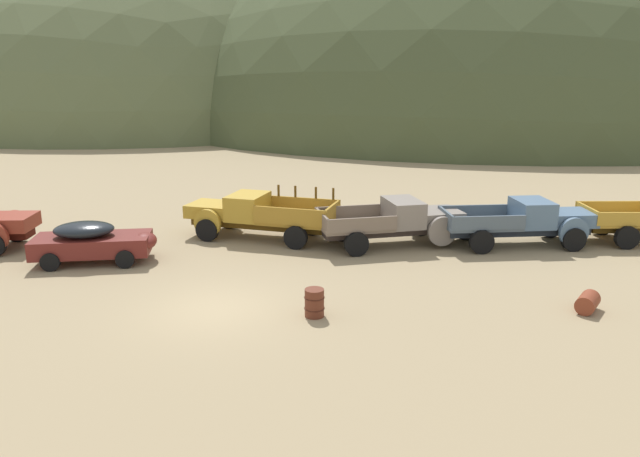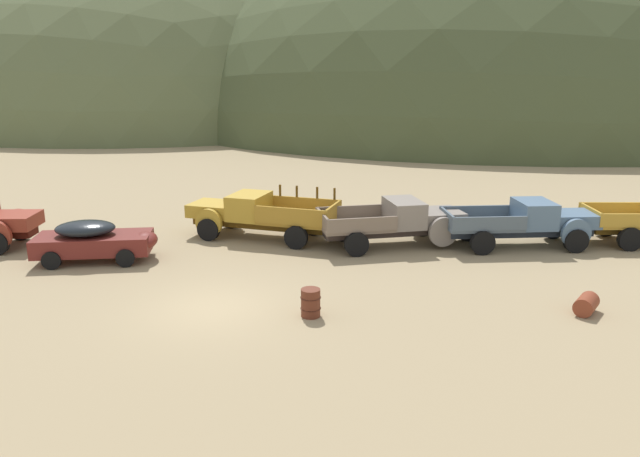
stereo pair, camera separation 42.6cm
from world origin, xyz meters
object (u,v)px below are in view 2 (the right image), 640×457
(truck_mustard, at_px, (252,214))
(truck_chalk_blue, at_px, (531,223))
(car_oxblood, at_px, (97,240))
(truck_primer_gray, at_px, (401,221))
(oil_drum_by_truck, at_px, (586,304))
(oil_drum_spare, at_px, (311,303))

(truck_mustard, bearing_deg, truck_chalk_blue, -168.96)
(car_oxblood, relative_size, truck_chalk_blue, 0.73)
(car_oxblood, bearing_deg, truck_mustard, 24.53)
(truck_mustard, relative_size, truck_primer_gray, 1.08)
(truck_mustard, relative_size, oil_drum_by_truck, 6.34)
(car_oxblood, distance_m, truck_primer_gray, 11.93)
(truck_mustard, bearing_deg, car_oxblood, 48.77)
(truck_mustard, height_order, oil_drum_by_truck, truck_mustard)
(truck_chalk_blue, bearing_deg, oil_drum_by_truck, -99.48)
(truck_primer_gray, distance_m, oil_drum_spare, 8.26)
(truck_primer_gray, xyz_separation_m, oil_drum_spare, (-3.00, -7.67, -0.58))
(car_oxblood, bearing_deg, truck_primer_gray, 3.80)
(truck_chalk_blue, distance_m, oil_drum_by_truck, 7.09)
(car_oxblood, distance_m, truck_mustard, 6.42)
(car_oxblood, distance_m, truck_chalk_blue, 17.15)
(oil_drum_spare, bearing_deg, truck_mustard, 111.59)
(car_oxblood, bearing_deg, truck_chalk_blue, 0.05)
(truck_primer_gray, height_order, truck_chalk_blue, same)
(truck_mustard, relative_size, truck_chalk_blue, 1.05)
(truck_chalk_blue, xyz_separation_m, oil_drum_spare, (-8.29, -7.90, -0.57))
(truck_mustard, distance_m, truck_primer_gray, 6.35)
(truck_chalk_blue, relative_size, oil_drum_spare, 7.53)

